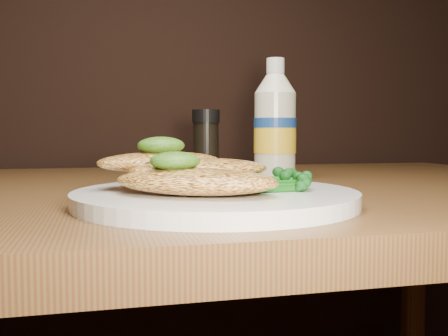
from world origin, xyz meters
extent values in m
cylinder|color=white|center=(-0.08, 0.83, 0.76)|extent=(0.30, 0.30, 0.02)
ellipsoid|color=#F6AD4E|center=(-0.11, 0.80, 0.78)|extent=(0.19, 0.16, 0.03)
ellipsoid|color=#F6AD4E|center=(-0.09, 0.85, 0.79)|extent=(0.17, 0.10, 0.02)
ellipsoid|color=#F6AD4E|center=(-0.13, 0.88, 0.79)|extent=(0.16, 0.11, 0.02)
ellipsoid|color=black|center=(-0.13, 0.81, 0.80)|extent=(0.06, 0.06, 0.02)
ellipsoid|color=black|center=(-0.13, 0.88, 0.81)|extent=(0.06, 0.06, 0.02)
camera|label=1|loc=(-0.20, 0.31, 0.83)|focal=40.89mm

